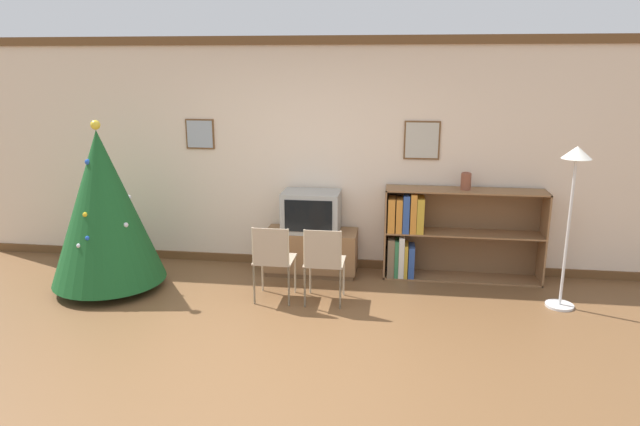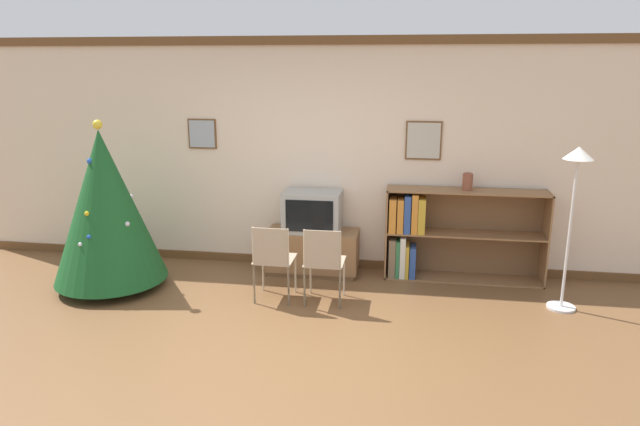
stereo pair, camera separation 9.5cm
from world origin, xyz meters
TOP-DOWN VIEW (x-y plane):
  - ground_plane at (0.00, 0.00)m, footprint 24.00×24.00m
  - wall_back at (0.00, 2.42)m, footprint 8.54×0.11m
  - christmas_tree at (-2.04, 1.35)m, footprint 1.20×1.20m
  - tv_console at (0.08, 2.12)m, footprint 1.06×0.46m
  - television at (0.08, 2.12)m, footprint 0.66×0.45m
  - folding_chair_left at (-0.18, 1.23)m, footprint 0.40×0.40m
  - folding_chair_right at (0.34, 1.23)m, footprint 0.40×0.40m
  - bookshelf at (1.49, 2.19)m, footprint 1.77×0.36m
  - vase at (1.81, 2.19)m, footprint 0.11×0.11m
  - standing_lamp at (2.74, 1.50)m, footprint 0.28×0.28m

SIDE VIEW (x-z plane):
  - ground_plane at x=0.00m, z-range 0.00..0.00m
  - tv_console at x=0.08m, z-range 0.00..0.52m
  - folding_chair_left at x=-0.18m, z-range 0.06..0.88m
  - folding_chair_right at x=0.34m, z-range 0.06..0.88m
  - bookshelf at x=1.49m, z-range 0.00..1.04m
  - television at x=0.08m, z-range 0.51..0.98m
  - christmas_tree at x=-2.04m, z-range 0.00..1.84m
  - vase at x=1.81m, z-range 1.05..1.24m
  - standing_lamp at x=2.74m, z-range 0.44..2.08m
  - wall_back at x=0.00m, z-range 0.00..2.70m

